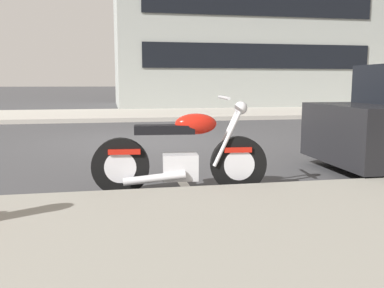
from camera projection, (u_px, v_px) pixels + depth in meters
ground_plane at (152, 141)px, 9.36m from camera, size 260.00×260.00×0.00m
parking_stall_stripe at (183, 184)px, 5.42m from camera, size 0.12×2.20×0.01m
parked_motorcycle at (182, 156)px, 4.91m from camera, size 2.02×0.62×1.13m
townhouse_behind_pole at (233, 3)px, 23.24m from camera, size 12.72×9.13×11.17m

